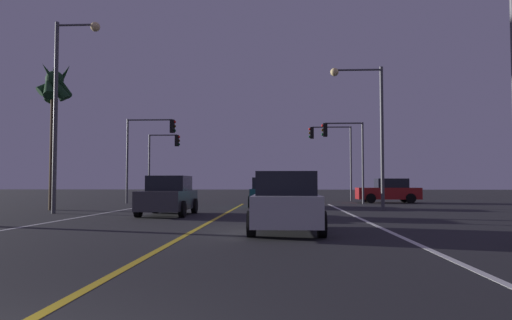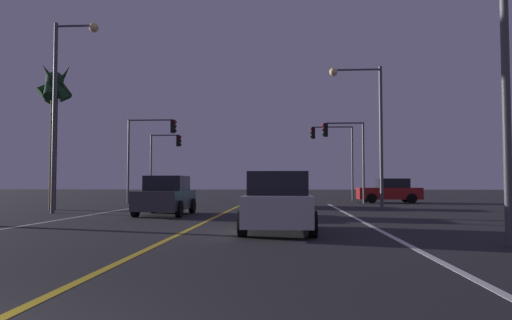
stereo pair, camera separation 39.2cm
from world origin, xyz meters
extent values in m
cube|color=silver|center=(5.62, 11.45, 0.00)|extent=(0.16, 34.90, 0.01)
cube|color=silver|center=(-5.62, 11.45, 0.00)|extent=(0.16, 34.90, 0.01)
cube|color=gold|center=(0.00, 11.45, 0.00)|extent=(0.16, 34.90, 0.01)
cylinder|color=black|center=(1.78, 12.02, 0.34)|extent=(0.22, 0.68, 0.68)
cylinder|color=black|center=(3.58, 12.02, 0.34)|extent=(0.22, 0.68, 0.68)
cylinder|color=black|center=(1.78, 9.32, 0.34)|extent=(0.22, 0.68, 0.68)
cylinder|color=black|center=(3.58, 9.32, 0.34)|extent=(0.22, 0.68, 0.68)
cube|color=#B7BABF|center=(2.68, 10.67, 0.66)|extent=(1.80, 4.30, 0.80)
cube|color=black|center=(2.68, 10.42, 1.38)|extent=(1.60, 2.10, 0.64)
cube|color=red|center=(2.08, 8.57, 0.76)|extent=(0.24, 0.08, 0.16)
cube|color=red|center=(3.28, 8.57, 0.76)|extent=(0.24, 0.08, 0.16)
cylinder|color=black|center=(0.83, 26.30, 0.34)|extent=(0.22, 0.68, 0.68)
cylinder|color=black|center=(2.63, 26.30, 0.34)|extent=(0.22, 0.68, 0.68)
cylinder|color=black|center=(0.83, 23.60, 0.34)|extent=(0.22, 0.68, 0.68)
cylinder|color=black|center=(2.63, 23.60, 0.34)|extent=(0.22, 0.68, 0.68)
cube|color=#145156|center=(1.73, 24.95, 0.66)|extent=(1.80, 4.30, 0.80)
cube|color=black|center=(1.73, 24.70, 1.38)|extent=(1.60, 2.10, 0.64)
cube|color=red|center=(1.13, 22.85, 0.76)|extent=(0.24, 0.08, 0.16)
cube|color=red|center=(2.33, 22.85, 0.76)|extent=(0.24, 0.08, 0.16)
cylinder|color=black|center=(8.68, 30.40, 0.34)|extent=(0.68, 0.22, 0.68)
cylinder|color=black|center=(8.68, 32.20, 0.34)|extent=(0.68, 0.22, 0.68)
cylinder|color=black|center=(11.38, 30.40, 0.34)|extent=(0.68, 0.22, 0.68)
cylinder|color=black|center=(11.38, 32.20, 0.34)|extent=(0.68, 0.22, 0.68)
cube|color=maroon|center=(10.03, 31.30, 0.66)|extent=(4.30, 1.80, 0.80)
cube|color=black|center=(10.28, 31.30, 1.38)|extent=(2.10, 1.60, 0.64)
cube|color=red|center=(12.13, 30.70, 0.76)|extent=(0.08, 0.24, 0.16)
cube|color=red|center=(12.13, 31.90, 0.76)|extent=(0.08, 0.24, 0.16)
cylinder|color=black|center=(-1.43, 16.17, 0.34)|extent=(0.22, 0.68, 0.68)
cylinder|color=black|center=(-3.23, 16.17, 0.34)|extent=(0.22, 0.68, 0.68)
cylinder|color=black|center=(-1.43, 18.87, 0.34)|extent=(0.22, 0.68, 0.68)
cylinder|color=black|center=(-3.23, 18.87, 0.34)|extent=(0.22, 0.68, 0.68)
cube|color=#38383D|center=(-2.33, 17.52, 0.66)|extent=(1.80, 4.30, 0.80)
cube|color=black|center=(-2.33, 17.77, 1.38)|extent=(1.60, 2.10, 0.64)
cube|color=red|center=(-1.73, 19.62, 0.76)|extent=(0.24, 0.08, 0.16)
cube|color=red|center=(-2.93, 19.62, 0.76)|extent=(0.24, 0.08, 0.16)
cylinder|color=#4C4C51|center=(7.99, 29.40, 2.73)|extent=(0.14, 0.14, 5.45)
cylinder|color=#4C4C51|center=(6.75, 29.40, 5.40)|extent=(2.49, 0.10, 0.10)
cube|color=black|center=(5.50, 29.40, 4.95)|extent=(0.28, 0.36, 0.90)
sphere|color=red|center=(5.34, 29.40, 5.25)|extent=(0.20, 0.20, 0.20)
sphere|color=#3C2706|center=(5.34, 29.40, 4.95)|extent=(0.20, 0.20, 0.20)
sphere|color=#063816|center=(5.34, 29.40, 4.65)|extent=(0.20, 0.20, 0.20)
cylinder|color=#4C4C51|center=(-7.99, 29.40, 2.88)|extent=(0.14, 0.14, 5.77)
cylinder|color=#4C4C51|center=(-6.44, 29.40, 5.72)|extent=(3.10, 0.10, 0.10)
cube|color=black|center=(-4.90, 29.40, 5.27)|extent=(0.28, 0.36, 0.90)
sphere|color=red|center=(-4.74, 29.40, 5.57)|extent=(0.20, 0.20, 0.20)
sphere|color=#3C2706|center=(-4.74, 29.40, 5.27)|extent=(0.20, 0.20, 0.20)
sphere|color=#063816|center=(-4.74, 29.40, 4.97)|extent=(0.20, 0.20, 0.20)
cylinder|color=#4C4C51|center=(7.99, 34.90, 2.92)|extent=(0.14, 0.14, 5.83)
cylinder|color=#4C4C51|center=(6.48, 34.90, 5.78)|extent=(3.03, 0.10, 0.10)
cube|color=black|center=(4.96, 34.90, 5.33)|extent=(0.28, 0.36, 0.90)
sphere|color=red|center=(4.80, 34.90, 5.63)|extent=(0.20, 0.20, 0.20)
sphere|color=#3C2706|center=(4.80, 34.90, 5.33)|extent=(0.20, 0.20, 0.20)
sphere|color=#063816|center=(4.80, 34.90, 5.03)|extent=(0.20, 0.20, 0.20)
cylinder|color=#4C4C51|center=(-7.99, 34.90, 2.63)|extent=(0.14, 0.14, 5.27)
cylinder|color=#4C4C51|center=(-6.89, 34.90, 5.22)|extent=(2.22, 0.10, 0.10)
cube|color=black|center=(-5.78, 34.90, 4.77)|extent=(0.28, 0.36, 0.90)
sphere|color=red|center=(-5.62, 34.90, 5.07)|extent=(0.20, 0.20, 0.20)
sphere|color=#3C2706|center=(-5.62, 34.90, 4.77)|extent=(0.20, 0.20, 0.20)
sphere|color=#063816|center=(-5.62, 34.90, 4.47)|extent=(0.20, 0.20, 0.20)
cylinder|color=#4C4C51|center=(7.82, 7.94, 3.71)|extent=(0.18, 0.18, 7.42)
cylinder|color=#4C4C51|center=(-7.82, 18.42, 4.42)|extent=(0.18, 0.18, 8.84)
cylinder|color=#4C4C51|center=(-6.91, 18.42, 8.69)|extent=(1.80, 0.10, 0.10)
sphere|color=#F9D88C|center=(-6.01, 18.42, 8.59)|extent=(0.44, 0.44, 0.44)
cylinder|color=#4C4C51|center=(7.82, 22.34, 3.75)|extent=(0.18, 0.18, 7.50)
cylinder|color=#4C4C51|center=(6.59, 22.34, 7.35)|extent=(2.44, 0.10, 0.10)
sphere|color=#F9D88C|center=(5.37, 22.34, 7.25)|extent=(0.44, 0.44, 0.44)
cylinder|color=#473826|center=(-9.21, 21.15, 3.26)|extent=(0.36, 0.36, 6.52)
sphere|color=#19381E|center=(-9.21, 21.15, 6.77)|extent=(0.90, 0.90, 0.90)
cone|color=#19381E|center=(-8.91, 21.13, 6.62)|extent=(0.70, 1.84, 1.63)
cone|color=#19381E|center=(-9.10, 21.43, 6.62)|extent=(1.97, 1.22, 2.13)
cone|color=#19381E|center=(-9.40, 21.39, 6.62)|extent=(1.66, 1.50, 1.50)
cone|color=#19381E|center=(-9.47, 21.01, 6.62)|extent=(1.47, 2.00, 2.07)
cone|color=#19381E|center=(-9.13, 20.87, 6.62)|extent=(1.70, 0.99, 2.08)
camera|label=1|loc=(2.54, -3.08, 1.39)|focal=33.86mm
camera|label=2|loc=(2.94, -3.08, 1.39)|focal=33.86mm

